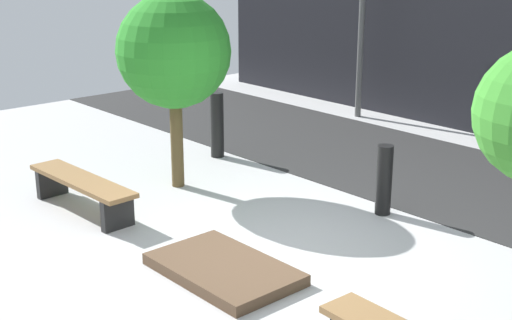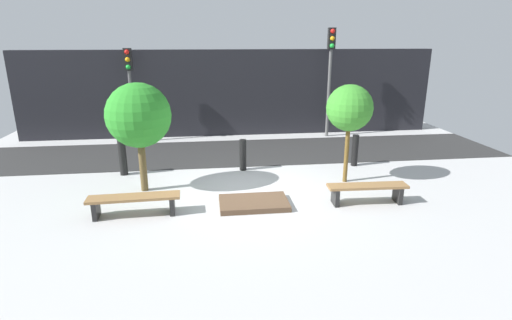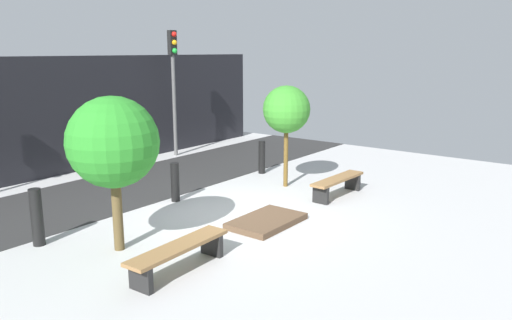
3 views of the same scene
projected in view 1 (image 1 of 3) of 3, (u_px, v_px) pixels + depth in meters
ground_plane at (277, 254)px, 8.07m from camera, size 18.00×18.00×0.00m
road_strip at (464, 182)px, 10.46m from camera, size 18.00×3.30×0.01m
bench_left at (82, 187)px, 9.24m from camera, size 2.00×0.50×0.45m
planter_bed at (224, 269)px, 7.55m from camera, size 1.59×1.00×0.13m
tree_behind_left_bench at (174, 52)px, 9.73m from camera, size 1.58×1.58×2.74m
bollard_far_left at (217, 125)px, 11.54m from camera, size 0.22×0.22×1.06m
bollard_left at (384, 180)px, 9.12m from camera, size 0.20×0.20×0.92m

